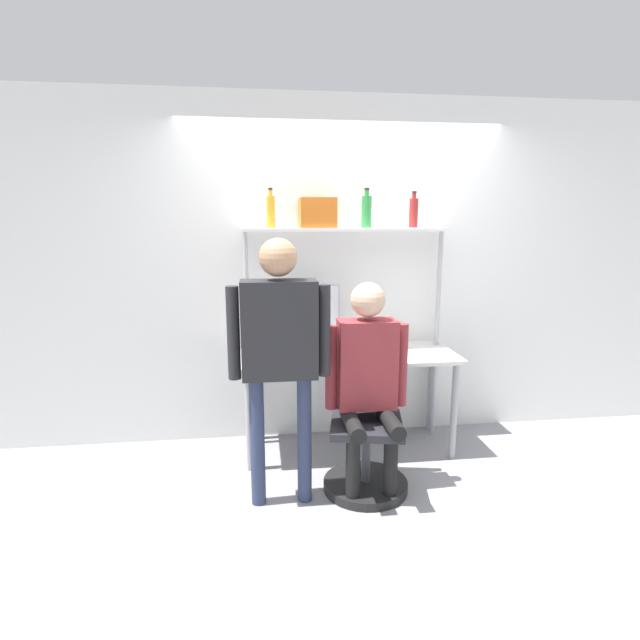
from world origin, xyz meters
The scene contains 14 objects.
ground_plane centered at (0.00, 0.00, 0.00)m, with size 12.00×12.00×0.00m, color gray.
wall_back centered at (0.00, 0.68, 1.35)m, with size 8.00×0.06×2.70m.
desk centered at (0.00, 0.34, 0.68)m, with size 1.63×0.63×0.77m.
shelf_unit centered at (0.00, 0.51, 1.44)m, with size 1.55×0.26×1.70m.
monitor centered at (-0.29, 0.51, 1.05)m, with size 0.49×0.20×0.51m.
laptop centered at (0.06, 0.20, 0.83)m, with size 0.30×0.22×0.21m.
cell_phone centered at (0.33, 0.19, 0.78)m, with size 0.07×0.15×0.01m.
office_chair centered at (0.02, -0.24, 0.29)m, with size 0.56×0.56×0.93m.
person_seated centered at (0.01, -0.29, 0.82)m, with size 0.54×0.47×1.39m.
person_standing centered at (-0.55, -0.36, 1.07)m, with size 0.62×0.23×1.66m.
bottle_green centered at (0.16, 0.51, 1.83)m, with size 0.08×0.08×0.29m.
bottle_red centered at (0.53, 0.51, 1.82)m, with size 0.07×0.07×0.27m.
bottle_amber centered at (-0.56, 0.51, 1.83)m, with size 0.06×0.06×0.29m.
storage_box centered at (-0.21, 0.51, 1.81)m, with size 0.27×0.21×0.22m.
Camera 1 is at (-0.67, -3.26, 1.77)m, focal length 28.00 mm.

